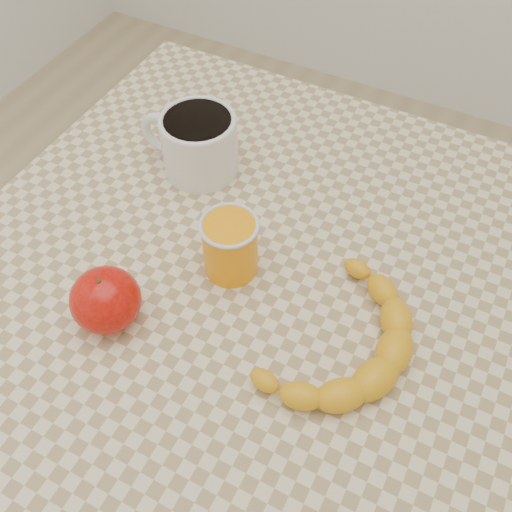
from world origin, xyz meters
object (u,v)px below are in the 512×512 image
at_px(apple, 106,300).
at_px(banana, 340,341).
at_px(coffee_mug, 197,142).
at_px(table, 256,301).
at_px(orange_juice_glass, 230,246).

bearing_deg(apple, banana, 18.02).
xyz_separation_m(apple, banana, (0.27, 0.09, -0.02)).
bearing_deg(coffee_mug, banana, -32.45).
bearing_deg(coffee_mug, table, -38.29).
xyz_separation_m(table, orange_juice_glass, (-0.03, -0.02, 0.13)).
bearing_deg(banana, apple, -141.46).
bearing_deg(orange_juice_glass, table, 32.66).
height_order(coffee_mug, banana, coffee_mug).
xyz_separation_m(orange_juice_glass, apple, (-0.09, -0.14, -0.01)).
distance_m(coffee_mug, banana, 0.36).
relative_size(table, coffee_mug, 5.08).
relative_size(coffee_mug, apple, 1.49).
bearing_deg(coffee_mug, apple, -81.86).
height_order(table, apple, apple).
xyz_separation_m(table, coffee_mug, (-0.16, 0.13, 0.14)).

